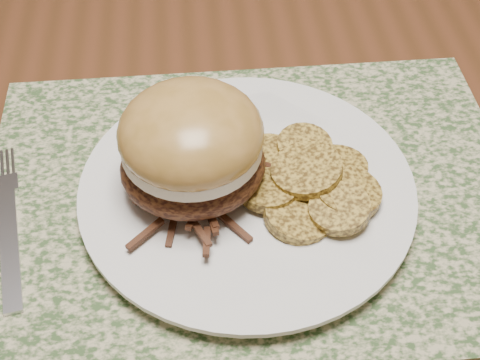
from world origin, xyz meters
name	(u,v)px	position (x,y,z in m)	size (l,w,h in m)	color
dining_table	(233,107)	(0.00, 0.00, 0.67)	(1.50, 0.90, 0.75)	#572D19
placemat	(254,194)	(0.00, -0.20, 0.75)	(0.45, 0.33, 0.00)	#37522A
dinner_plate	(247,191)	(0.00, -0.21, 0.76)	(0.26, 0.26, 0.02)	white
pork_sandwich	(192,147)	(-0.05, -0.20, 0.81)	(0.14, 0.14, 0.09)	black
roasted_potatoes	(308,181)	(0.04, -0.22, 0.78)	(0.13, 0.14, 0.03)	gold
fork	(8,222)	(-0.20, -0.22, 0.76)	(0.05, 0.17, 0.00)	#BBBBC2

